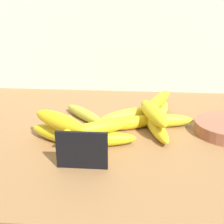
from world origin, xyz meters
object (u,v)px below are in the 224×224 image
(banana_3, at_px, (132,123))
(banana_5, at_px, (63,136))
(banana_9, at_px, (97,128))
(banana_11, at_px, (153,113))
(banana_1, at_px, (163,120))
(banana_2, at_px, (98,139))
(banana_10, at_px, (159,101))
(banana_7, at_px, (133,115))
(banana_8, at_px, (68,130))
(banana_4, at_px, (156,128))
(chalkboard_sign, at_px, (82,152))
(banana_12, at_px, (60,122))
(banana_6, at_px, (161,111))
(banana_0, at_px, (85,114))

(banana_3, distance_m, banana_5, 0.20)
(banana_9, bearing_deg, banana_11, 35.96)
(banana_3, bearing_deg, banana_1, 14.59)
(banana_2, height_order, banana_10, banana_10)
(banana_2, distance_m, banana_9, 0.04)
(banana_1, xyz_separation_m, banana_7, (-0.08, 0.03, 0.00))
(banana_5, bearing_deg, banana_8, 84.84)
(banana_4, distance_m, banana_11, 0.04)
(banana_1, xyz_separation_m, banana_10, (-0.01, 0.07, 0.04))
(chalkboard_sign, height_order, banana_2, chalkboard_sign)
(banana_5, xyz_separation_m, banana_12, (-0.00, -0.01, 0.04))
(banana_3, height_order, banana_8, banana_8)
(banana_3, distance_m, banana_4, 0.07)
(banana_10, height_order, banana_11, banana_11)
(banana_1, relative_size, banana_5, 0.84)
(banana_2, xyz_separation_m, banana_3, (0.08, 0.11, -0.00))
(chalkboard_sign, bearing_deg, banana_8, 113.18)
(banana_3, distance_m, banana_11, 0.07)
(banana_1, height_order, banana_10, banana_10)
(banana_8, relative_size, banana_12, 0.97)
(banana_7, xyz_separation_m, banana_12, (-0.17, -0.17, 0.04))
(banana_2, distance_m, banana_6, 0.27)
(banana_6, distance_m, banana_10, 0.04)
(chalkboard_sign, height_order, banana_1, chalkboard_sign)
(banana_1, bearing_deg, banana_4, -111.22)
(banana_6, bearing_deg, banana_0, -170.01)
(banana_0, relative_size, banana_4, 1.05)
(banana_3, relative_size, banana_4, 0.87)
(banana_2, relative_size, banana_7, 0.91)
(banana_1, distance_m, banana_10, 0.08)
(banana_7, bearing_deg, banana_9, -115.09)
(banana_0, height_order, banana_7, banana_7)
(banana_7, bearing_deg, banana_10, 25.75)
(banana_0, bearing_deg, banana_7, 0.00)
(banana_0, height_order, banana_6, banana_6)
(banana_0, xyz_separation_m, banana_9, (0.06, -0.18, 0.04))
(banana_11, bearing_deg, banana_2, -146.73)
(banana_3, relative_size, banana_6, 0.85)
(chalkboard_sign, height_order, banana_8, chalkboard_sign)
(banana_4, relative_size, banana_9, 1.00)
(banana_0, relative_size, banana_1, 1.11)
(banana_5, bearing_deg, banana_2, -4.33)
(banana_0, bearing_deg, banana_10, 9.33)
(banana_4, height_order, banana_9, banana_9)
(banana_11, bearing_deg, banana_5, -159.91)
(banana_4, height_order, banana_7, banana_7)
(banana_4, distance_m, banana_6, 0.13)
(banana_4, xyz_separation_m, banana_12, (-0.24, -0.08, 0.04))
(banana_5, distance_m, banana_12, 0.04)
(banana_0, xyz_separation_m, banana_12, (-0.03, -0.17, 0.05))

